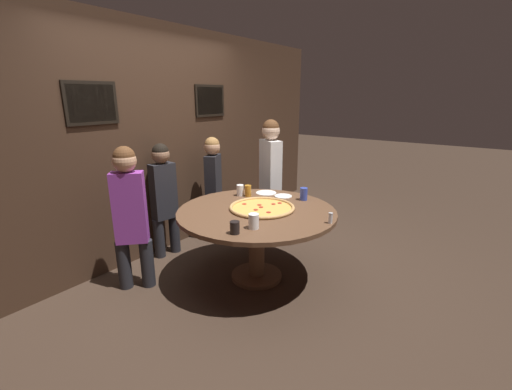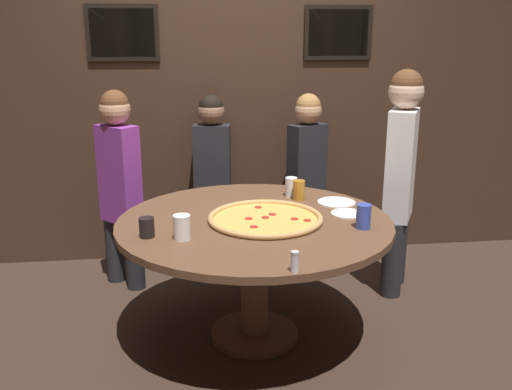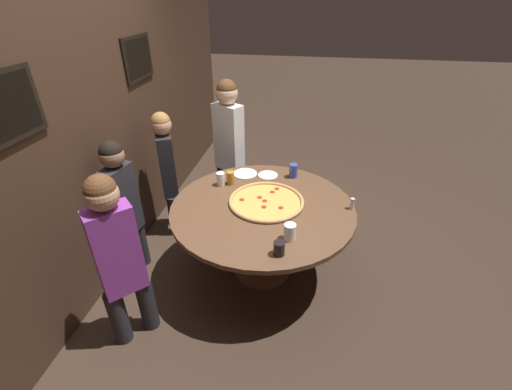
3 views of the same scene
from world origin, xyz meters
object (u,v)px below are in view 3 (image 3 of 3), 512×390
object	(u,v)px
drink_cup_near_left	(290,232)
white_plate_left_side	(245,174)
diner_far_right	(123,203)
diner_side_right	(118,255)
drink_cup_by_shaker	(279,248)
drink_cup_beside_pizza	(230,178)
white_plate_far_back	(268,175)
condiment_shaker	(352,204)
drink_cup_far_right	(221,179)
drink_cup_far_left	(293,171)
dining_table	(263,219)
diner_far_left	(229,140)
giant_pizza	(266,201)
diner_centre_back	(167,167)

from	to	relation	value
drink_cup_near_left	white_plate_left_side	xyz separation A→B (m)	(0.95, 0.53, -0.06)
white_plate_left_side	diner_far_right	distance (m)	1.17
white_plate_left_side	diner_side_right	bearing A→B (deg)	156.82
drink_cup_by_shaker	drink_cup_near_left	size ratio (longest dim) A/B	0.81
drink_cup_beside_pizza	white_plate_far_back	xyz separation A→B (m)	(0.22, -0.32, -0.06)
drink_cup_by_shaker	white_plate_left_side	world-z (taller)	drink_cup_by_shaker
drink_cup_near_left	white_plate_left_side	size ratio (longest dim) A/B	0.55
drink_cup_by_shaker	condiment_shaker	bearing A→B (deg)	-38.05
white_plate_far_back	diner_side_right	bearing A→B (deg)	149.46
drink_cup_far_right	white_plate_far_back	world-z (taller)	drink_cup_far_right
white_plate_left_side	diner_far_right	size ratio (longest dim) A/B	0.18
drink_cup_far_left	diner_side_right	xyz separation A→B (m)	(-1.40, 1.06, -0.02)
diner_far_right	drink_cup_far_right	bearing A→B (deg)	131.23
white_plate_far_back	diner_far_right	xyz separation A→B (m)	(-0.73, 1.14, 0.00)
drink_cup_beside_pizza	diner_far_right	size ratio (longest dim) A/B	0.10
drink_cup_far_left	drink_cup_near_left	world-z (taller)	drink_cup_far_left
diner_far_right	white_plate_far_back	bearing A→B (deg)	131.24
drink_cup_beside_pizza	white_plate_far_back	world-z (taller)	drink_cup_beside_pizza
dining_table	drink_cup_far_left	bearing A→B (deg)	-20.28
drink_cup_beside_pizza	drink_cup_far_left	distance (m)	0.62
diner_far_left	drink_cup_near_left	bearing A→B (deg)	-33.35
drink_cup_far_right	diner_side_right	bearing A→B (deg)	159.92
dining_table	white_plate_far_back	xyz separation A→B (m)	(0.55, 0.04, 0.14)
dining_table	drink_cup_far_right	size ratio (longest dim) A/B	12.57
drink_cup_far_right	drink_cup_near_left	xyz separation A→B (m)	(-0.69, -0.70, 0.00)
drink_cup_near_left	diner_far_left	world-z (taller)	diner_far_left
giant_pizza	dining_table	bearing A→B (deg)	159.64
drink_cup_beside_pizza	white_plate_left_side	distance (m)	0.25
drink_cup_by_shaker	diner_side_right	world-z (taller)	diner_side_right
diner_side_right	drink_cup_far_left	bearing A→B (deg)	-172.82
drink_cup_near_left	dining_table	bearing A→B (deg)	33.13
white_plate_far_back	diner_far_right	distance (m)	1.36
drink_cup_by_shaker	drink_cup_far_left	distance (m)	1.15
drink_cup_by_shaker	drink_cup_far_right	distance (m)	1.09
drink_cup_far_left	condiment_shaker	xyz separation A→B (m)	(-0.48, -0.53, -0.02)
drink_cup_far_right	condiment_shaker	bearing A→B (deg)	-99.64
drink_cup_far_left	diner_centre_back	distance (m)	1.28
dining_table	diner_far_right	world-z (taller)	diner_far_right
giant_pizza	diner_side_right	size ratio (longest dim) A/B	0.47
condiment_shaker	diner_side_right	world-z (taller)	diner_side_right
drink_cup_beside_pizza	diner_side_right	distance (m)	1.26
white_plate_far_back	white_plate_left_side	size ratio (longest dim) A/B	0.82
drink_cup_by_shaker	drink_cup_far_left	bearing A→B (deg)	-0.14
drink_cup_far_right	giant_pizza	bearing A→B (deg)	-116.58
giant_pizza	diner_far_right	world-z (taller)	diner_far_right
white_plate_left_side	diner_far_right	bearing A→B (deg)	128.33
drink_cup_near_left	white_plate_far_back	xyz separation A→B (m)	(0.95, 0.30, -0.06)
diner_side_right	diner_far_right	xyz separation A→B (m)	(0.65, 0.33, -0.04)
drink_cup_far_left	drink_cup_by_shaker	bearing A→B (deg)	179.86
drink_cup_beside_pizza	diner_centre_back	size ratio (longest dim) A/B	0.09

